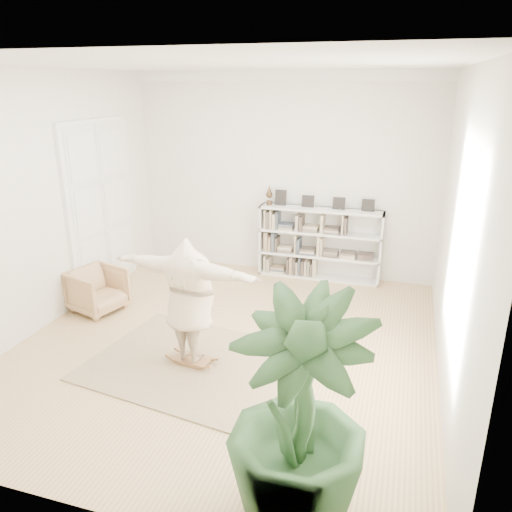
{
  "coord_description": "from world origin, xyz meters",
  "views": [
    {
      "loc": [
        2.16,
        -5.7,
        3.41
      ],
      "look_at": [
        0.29,
        0.4,
        1.18
      ],
      "focal_mm": 35.0,
      "sensor_mm": 36.0,
      "label": 1
    }
  ],
  "objects": [
    {
      "name": "floor",
      "position": [
        0.0,
        0.0,
        0.0
      ],
      "size": [
        6.0,
        6.0,
        0.0
      ],
      "primitive_type": "plane",
      "color": "tan",
      "rests_on": "ground"
    },
    {
      "name": "bookshelf",
      "position": [
        0.74,
        2.82,
        0.64
      ],
      "size": [
        2.2,
        0.35,
        1.64
      ],
      "color": "silver",
      "rests_on": "floor"
    },
    {
      "name": "room_shell",
      "position": [
        0.0,
        2.94,
        3.51
      ],
      "size": [
        6.0,
        6.0,
        6.0
      ],
      "color": "silver",
      "rests_on": "floor"
    },
    {
      "name": "rug",
      "position": [
        -0.25,
        -0.62,
        0.01
      ],
      "size": [
        2.75,
        2.32,
        0.02
      ],
      "primitive_type": "cube",
      "rotation": [
        0.0,
        0.0,
        -0.14
      ],
      "color": "tan",
      "rests_on": "floor"
    },
    {
      "name": "houseplant",
      "position": [
        1.53,
        -2.55,
        0.99
      ],
      "size": [
        1.36,
        1.36,
        1.98
      ],
      "primitive_type": "imported",
      "rotation": [
        0.0,
        0.0,
        -0.25
      ],
      "color": "#294D26",
      "rests_on": "floor"
    },
    {
      "name": "armchair",
      "position": [
        -2.3,
        0.41,
        0.34
      ],
      "size": [
        0.93,
        0.91,
        0.68
      ],
      "primitive_type": "imported",
      "rotation": [
        0.0,
        0.0,
        1.27
      ],
      "color": "tan",
      "rests_on": "floor"
    },
    {
      "name": "doors",
      "position": [
        -2.7,
        1.3,
        1.4
      ],
      "size": [
        0.09,
        1.78,
        2.92
      ],
      "color": "white",
      "rests_on": "floor"
    },
    {
      "name": "person",
      "position": [
        -0.25,
        -0.62,
        0.92
      ],
      "size": [
        2.03,
        0.8,
        1.6
      ],
      "primitive_type": "imported",
      "rotation": [
        0.0,
        0.0,
        3.0
      ],
      "color": "beige",
      "rests_on": "rocker_board"
    },
    {
      "name": "rocker_board",
      "position": [
        -0.25,
        -0.62,
        0.06
      ],
      "size": [
        0.49,
        0.33,
        0.1
      ],
      "rotation": [
        0.0,
        0.0,
        -0.14
      ],
      "color": "olive",
      "rests_on": "rug"
    }
  ]
}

